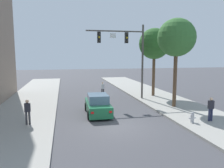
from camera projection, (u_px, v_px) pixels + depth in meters
ground_plane at (118, 127)px, 14.22m from camera, size 120.00×120.00×0.00m
sidewalk_left at (10, 133)px, 12.81m from camera, size 5.00×60.00×0.15m
sidewalk_right at (206, 119)px, 15.60m from camera, size 5.00×60.00×0.15m
traffic_signal_mast at (127, 48)px, 21.91m from camera, size 5.87×0.38×7.50m
car_lead_green at (98, 105)px, 17.16m from camera, size 1.92×4.28×1.60m
pedestrian_sidewalk_left_walker at (28, 111)px, 14.07m from camera, size 0.36×0.22×1.64m
pedestrian_crossing_road at (103, 88)px, 24.67m from camera, size 0.36×0.22×1.64m
pedestrian_sidewalk_right_walker at (211, 108)px, 14.86m from camera, size 0.36×0.22×1.64m
fire_hydrant at (192, 117)px, 14.60m from camera, size 0.48×0.24×0.72m
street_tree_nearest at (176, 38)px, 18.47m from camera, size 3.22×3.22×7.55m
street_tree_second at (154, 44)px, 23.70m from camera, size 3.34×3.34×7.37m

